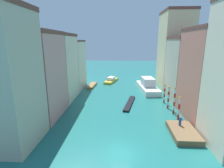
# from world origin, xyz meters

# --- Properties ---
(ground_plane) EXTENTS (154.00, 154.00, 0.00)m
(ground_plane) POSITION_xyz_m (0.00, 24.50, 0.00)
(ground_plane) COLOR #1E6B66
(building_left_0) EXTENTS (7.47, 7.55, 17.15)m
(building_left_0) POSITION_xyz_m (-14.48, 1.48, 8.59)
(building_left_0) COLOR #BCB299
(building_left_0) RESTS_ON ground
(building_left_1) EXTENTS (7.47, 9.38, 14.69)m
(building_left_1) POSITION_xyz_m (-14.48, 10.17, 7.36)
(building_left_1) COLOR tan
(building_left_1) RESTS_ON ground
(building_left_2) EXTENTS (7.47, 9.35, 14.62)m
(building_left_2) POSITION_xyz_m (-14.48, 19.66, 7.32)
(building_left_2) COLOR beige
(building_left_2) RESTS_ON ground
(building_left_3) EXTENTS (7.47, 9.36, 13.28)m
(building_left_3) POSITION_xyz_m (-14.48, 29.04, 6.65)
(building_left_3) COLOR beige
(building_left_3) RESTS_ON ground
(building_right_1) EXTENTS (7.47, 10.12, 15.20)m
(building_right_1) POSITION_xyz_m (14.48, 10.88, 7.61)
(building_right_1) COLOR #C6705B
(building_right_1) RESTS_ON ground
(building_right_2) EXTENTS (7.47, 10.31, 13.95)m
(building_right_2) POSITION_xyz_m (14.48, 21.12, 6.99)
(building_right_2) COLOR #BCB299
(building_right_2) RESTS_ON ground
(building_right_3) EXTENTS (7.47, 10.50, 20.93)m
(building_right_3) POSITION_xyz_m (14.48, 31.59, 10.48)
(building_right_3) COLOR beige
(building_right_3) RESTS_ON ground
(waterfront_dock) EXTENTS (3.51, 5.92, 0.79)m
(waterfront_dock) POSITION_xyz_m (8.77, 4.70, 0.40)
(waterfront_dock) COLOR brown
(waterfront_dock) RESTS_ON ground
(person_on_dock) EXTENTS (0.36, 0.36, 1.45)m
(person_on_dock) POSITION_xyz_m (8.68, 6.03, 1.46)
(person_on_dock) COLOR #234C93
(person_on_dock) RESTS_ON waterfront_dock
(mooring_pole_0) EXTENTS (0.37, 0.37, 4.11)m
(mooring_pole_0) POSITION_xyz_m (9.62, 9.66, 2.11)
(mooring_pole_0) COLOR red
(mooring_pole_0) RESTS_ON ground
(mooring_pole_1) EXTENTS (0.34, 0.34, 5.02)m
(mooring_pole_1) POSITION_xyz_m (9.49, 12.00, 2.56)
(mooring_pole_1) COLOR red
(mooring_pole_1) RESTS_ON ground
(mooring_pole_2) EXTENTS (0.39, 0.39, 4.52)m
(mooring_pole_2) POSITION_xyz_m (9.15, 14.69, 2.32)
(mooring_pole_2) COLOR red
(mooring_pole_2) RESTS_ON ground
(mooring_pole_3) EXTENTS (0.38, 0.38, 4.16)m
(mooring_pole_3) POSITION_xyz_m (9.17, 17.99, 2.14)
(mooring_pole_3) COLOR red
(mooring_pole_3) RESTS_ON ground
(vaporetto_white) EXTENTS (5.18, 12.59, 3.50)m
(vaporetto_white) POSITION_xyz_m (6.97, 27.49, 1.24)
(vaporetto_white) COLOR white
(vaporetto_white) RESTS_ON ground
(gondola_black) EXTENTS (2.98, 9.18, 0.37)m
(gondola_black) POSITION_xyz_m (1.70, 16.66, 0.19)
(gondola_black) COLOR black
(gondola_black) RESTS_ON ground
(motorboat_0) EXTENTS (4.37, 8.15, 1.64)m
(motorboat_0) POSITION_xyz_m (-3.44, 36.90, 0.60)
(motorboat_0) COLOR gold
(motorboat_0) RESTS_ON ground
(motorboat_1) EXTENTS (2.12, 6.84, 0.66)m
(motorboat_1) POSITION_xyz_m (-8.73, 30.70, 0.33)
(motorboat_1) COLOR olive
(motorboat_1) RESTS_ON ground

